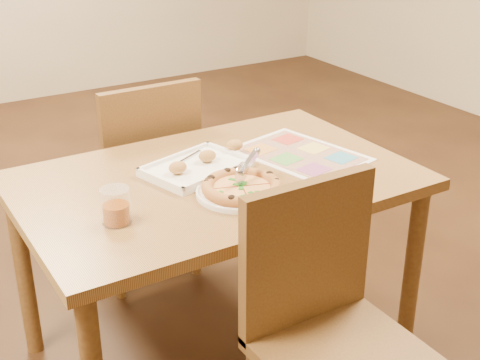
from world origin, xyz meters
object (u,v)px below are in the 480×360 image
chair_far (145,159)px  appetizer_tray (199,166)px  plate (240,192)px  pizza_cutter (247,166)px  glass_tumbler (116,208)px  dining_table (216,199)px  menu (300,154)px  pizza (242,187)px  chair_near (325,304)px

chair_far → appetizer_tray: size_ratio=1.16×
plate → pizza_cutter: bearing=31.7°
appetizer_tray → glass_tumbler: 0.43m
dining_table → chair_far: chair_far is taller
dining_table → menu: menu is taller
pizza → chair_far: bearing=89.8°
plate → chair_far: bearing=89.6°
pizza → appetizer_tray: 0.24m
pizza → appetizer_tray: (-0.02, 0.24, -0.01)m
chair_far → pizza_cutter: chair_far is taller
pizza_cutter → glass_tumbler: pizza_cutter is taller
plate → pizza_cutter: 0.09m
chair_near → plate: (-0.01, 0.44, 0.16)m
appetizer_tray → menu: bearing=-9.9°
pizza_cutter → plate: bearing=-177.9°
chair_near → plate: 0.47m
glass_tumbler → menu: bearing=10.7°
chair_far → menu: (0.35, -0.60, 0.16)m
dining_table → pizza: (-0.00, -0.17, 0.11)m
chair_near → plate: chair_near is taller
dining_table → chair_near: (0.00, -0.60, -0.07)m
plate → appetizer_tray: size_ratio=0.69×
chair_far → pizza: chair_far is taller
glass_tumbler → pizza: bearing=-4.6°
pizza → glass_tumbler: bearing=175.4°
plate → glass_tumbler: bearing=176.5°
chair_far → plate: (-0.01, -0.76, 0.16)m
pizza → menu: (0.35, 0.18, -0.03)m
plate → glass_tumbler: 0.40m
dining_table → chair_near: bearing=-90.0°
plate → glass_tumbler: (-0.40, 0.02, 0.04)m
pizza_cutter → glass_tumbler: size_ratio=1.20×
dining_table → appetizer_tray: size_ratio=3.21×
chair_near → pizza: 0.47m
pizza_cutter → menu: (0.32, 0.14, -0.08)m
glass_tumbler → menu: size_ratio=0.24×
dining_table → chair_far: 0.61m
chair_near → pizza_cutter: size_ratio=3.64×
pizza_cutter → glass_tumbler: 0.44m
glass_tumbler → pizza_cutter: bearing=0.0°
appetizer_tray → menu: (0.38, -0.07, -0.01)m
dining_table → plate: bearing=-91.8°
plate → chair_near: bearing=-89.3°
pizza_cutter → appetizer_tray: 0.23m
plate → appetizer_tray: bearing=95.3°
menu → glass_tumbler: bearing=-169.3°
menu → pizza_cutter: bearing=-155.6°
dining_table → pizza: 0.20m
glass_tumbler → appetizer_tray: bearing=28.9°
menu → chair_near: bearing=-120.0°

